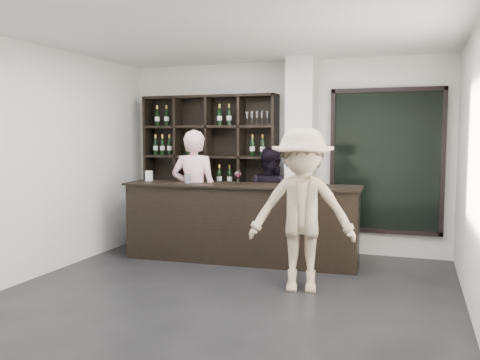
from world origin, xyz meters
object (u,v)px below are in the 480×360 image
at_px(taster_black, 270,200).
at_px(tasting_counter, 240,223).
at_px(customer, 302,210).
at_px(taster_pink, 194,193).
at_px(wine_shelf, 210,171).

bearing_deg(taster_black, tasting_counter, 92.54).
height_order(tasting_counter, customer, customer).
relative_size(taster_pink, customer, 1.00).
xyz_separation_m(wine_shelf, tasting_counter, (0.80, -0.82, -0.65)).
bearing_deg(taster_pink, taster_black, -159.05).
distance_m(tasting_counter, customer, 1.57).
bearing_deg(customer, wine_shelf, 125.17).
bearing_deg(taster_pink, customer, 140.30).
xyz_separation_m(wine_shelf, taster_black, (1.05, -0.17, -0.40)).
distance_m(tasting_counter, taster_pink, 0.85).
xyz_separation_m(taster_pink, taster_black, (1.00, 0.55, -0.13)).
distance_m(wine_shelf, customer, 2.68).
height_order(taster_pink, customer, customer).
height_order(wine_shelf, customer, wine_shelf).
bearing_deg(tasting_counter, wine_shelf, 131.74).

